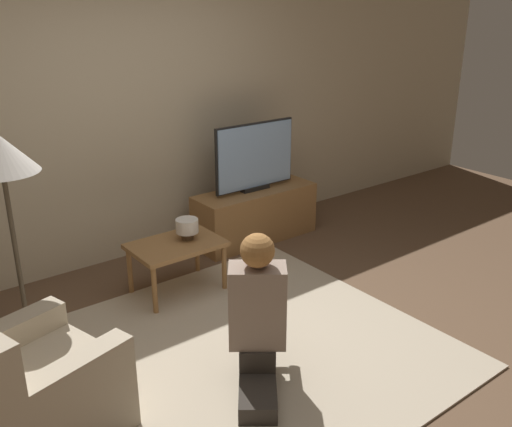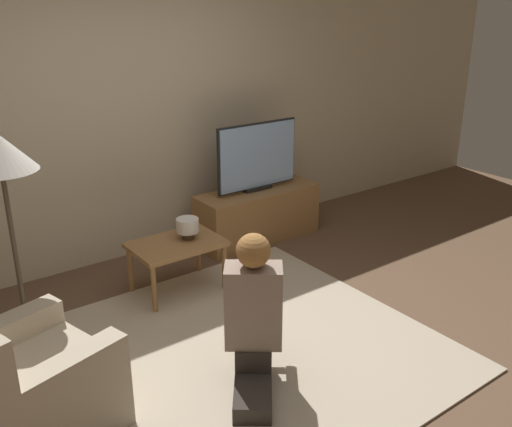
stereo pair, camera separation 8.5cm
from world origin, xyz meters
TOP-DOWN VIEW (x-y plane):
  - ground_plane at (0.00, 0.00)m, footprint 10.00×10.00m
  - wall_back at (0.00, 1.93)m, footprint 10.00×0.06m
  - rug at (0.00, 0.00)m, footprint 2.25×2.39m
  - tv_stand at (1.13, 1.49)m, footprint 1.23×0.43m
  - tv at (1.13, 1.49)m, footprint 0.89×0.08m
  - coffee_table at (-0.03, 1.00)m, footprint 0.71×0.49m
  - floor_lamp at (-1.28, 0.74)m, footprint 0.42×0.42m
  - armchair at (-1.49, 0.02)m, footprint 0.93×0.90m
  - person_kneeling at (-0.24, -0.31)m, footprint 0.71×0.82m
  - table_lamp at (0.08, 1.01)m, footprint 0.18×0.18m

SIDE VIEW (x-z plane):
  - ground_plane at x=0.00m, z-range 0.00..0.00m
  - rug at x=0.00m, z-range 0.00..0.02m
  - tv_stand at x=1.13m, z-range 0.00..0.51m
  - armchair at x=-1.49m, z-range -0.14..0.72m
  - coffee_table at x=-0.03m, z-range 0.16..0.59m
  - person_kneeling at x=-0.24m, z-range 0.01..0.98m
  - table_lamp at x=0.08m, z-range 0.45..0.62m
  - tv at x=1.13m, z-range 0.51..1.16m
  - wall_back at x=0.00m, z-range 0.00..2.60m
  - floor_lamp at x=-1.28m, z-range 0.56..2.09m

